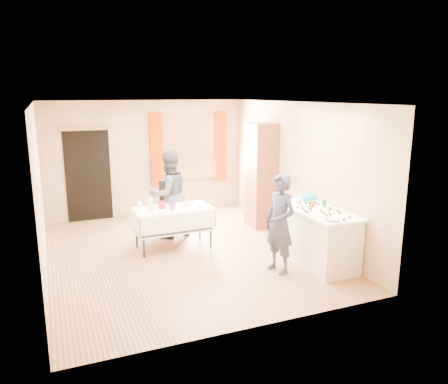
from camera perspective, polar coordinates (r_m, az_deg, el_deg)
name	(u,v)px	position (r m, az deg, el deg)	size (l,w,h in m)	color
floor	(184,253)	(7.83, -5.28, -7.91)	(4.50, 5.50, 0.02)	#9E7047
ceiling	(180,102)	(7.33, -5.71, 11.62)	(4.50, 5.50, 0.02)	white
wall_back	(147,158)	(10.11, -10.07, 4.34)	(4.50, 0.02, 2.60)	tan
wall_front	(253,224)	(4.97, 3.87, -4.24)	(4.50, 0.02, 2.60)	tan
wall_left	(39,191)	(7.17, -23.04, 0.07)	(0.02, 5.50, 2.60)	tan
wall_right	(296,171)	(8.39, 9.45, 2.66)	(0.02, 5.50, 2.60)	tan
window_frame	(189,148)	(10.30, -4.61, 5.78)	(1.32, 0.06, 1.52)	olive
window_pane	(189,148)	(10.28, -4.58, 5.77)	(1.20, 0.02, 1.40)	white
curtain_left	(157,150)	(10.04, -8.78, 5.49)	(0.28, 0.06, 1.65)	#9F3201
curtain_right	(221,146)	(10.51, -0.45, 5.96)	(0.28, 0.06, 1.65)	#9F3201
doorway	(88,176)	(9.94, -17.31, 2.06)	(0.95, 0.04, 2.00)	black
door_lintel	(85,128)	(9.78, -17.69, 7.91)	(1.05, 0.06, 0.08)	olive
cabinet	(261,176)	(9.10, 4.87, 2.15)	(0.50, 0.60, 2.15)	brown
counter	(317,237)	(7.35, 12.07, -5.74)	(0.73, 1.54, 0.91)	beige
party_table	(173,224)	(7.94, -6.64, -4.16)	(1.41, 0.75, 0.75)	black
chair	(172,216)	(8.93, -6.84, -3.18)	(0.46, 0.46, 1.03)	black
girl	(280,224)	(6.81, 7.31, -4.13)	(0.51, 0.65, 1.56)	#262640
woman	(169,194)	(8.46, -7.19, -0.28)	(0.97, 0.84, 1.70)	black
soda_can	(325,203)	(7.41, 13.00, -1.46)	(0.07, 0.07, 0.12)	#0C7F17
mixing_bowl	(332,219)	(6.64, 13.88, -3.48)	(0.25, 0.25, 0.05)	white
foam_block	(297,200)	(7.62, 9.55, -1.06)	(0.15, 0.10, 0.08)	white
blue_basket	(306,198)	(7.84, 10.72, -0.71)	(0.30, 0.20, 0.08)	#1098E8
pitcher	(150,205)	(7.63, -9.59, -1.74)	(0.11, 0.11, 0.22)	silver
cup_red	(162,205)	(7.82, -8.06, -1.69)	(0.17, 0.17, 0.13)	#D51C44
cup_rainbow	(172,207)	(7.68, -6.79, -1.94)	(0.15, 0.15, 0.12)	red
small_bowl	(187,203)	(8.02, -4.87, -1.50)	(0.22, 0.22, 0.06)	white
pastry_tray	(203,206)	(7.89, -2.79, -1.84)	(0.28, 0.20, 0.02)	white
bottle	(139,204)	(7.87, -11.02, -1.51)	(0.10, 0.10, 0.18)	white
cake_balls	(318,209)	(7.21, 12.13, -2.12)	(0.53, 1.14, 0.04)	#3F2314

